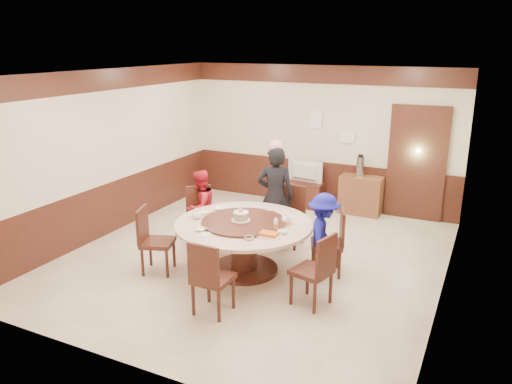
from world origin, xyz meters
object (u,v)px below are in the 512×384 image
at_px(thermos, 360,166).
at_px(side_cabinet, 361,195).
at_px(television, 303,172).
at_px(person_blue, 323,236).
at_px(tv_stand, 303,194).
at_px(person_red, 201,207).
at_px(banquet_table, 244,237).
at_px(person_standing, 275,196).
at_px(shrimp_platter, 269,235).
at_px(birthday_cake, 241,216).

bearing_deg(thermos, side_cabinet, 0.00).
relative_size(television, side_cabinet, 0.95).
relative_size(person_blue, side_cabinet, 1.54).
height_order(tv_stand, side_cabinet, side_cabinet).
height_order(person_red, thermos, person_red).
xyz_separation_m(banquet_table, television, (-0.32, 3.25, 0.19)).
height_order(banquet_table, thermos, thermos).
bearing_deg(person_blue, side_cabinet, -13.27).
bearing_deg(thermos, tv_stand, -178.49).
distance_m(person_standing, side_cabinet, 2.36).
relative_size(banquet_table, person_standing, 1.19).
bearing_deg(side_cabinet, person_blue, -85.91).
bearing_deg(television, person_standing, 105.60).
relative_size(banquet_table, thermos, 5.19).
bearing_deg(person_blue, television, 8.35).
distance_m(shrimp_platter, thermos, 3.62).
bearing_deg(side_cabinet, tv_stand, -178.55).
height_order(person_red, television, person_red).
relative_size(side_cabinet, thermos, 2.11).
relative_size(shrimp_platter, tv_stand, 0.35).
bearing_deg(person_red, side_cabinet, 150.06).
xyz_separation_m(shrimp_platter, tv_stand, (-0.87, 3.58, -0.53)).
xyz_separation_m(banquet_table, thermos, (0.82, 3.28, 0.41)).
relative_size(person_red, shrimp_platter, 4.13).
height_order(television, side_cabinet, television).
bearing_deg(thermos, person_red, -126.80).
height_order(person_red, side_cabinet, person_red).
bearing_deg(side_cabinet, thermos, 180.00).
bearing_deg(person_red, birthday_cake, 66.42).
bearing_deg(shrimp_platter, person_blue, 51.79).
xyz_separation_m(shrimp_platter, television, (-0.87, 3.58, -0.06)).
relative_size(television, thermos, 2.01).
bearing_deg(banquet_table, tv_stand, 95.62).
xyz_separation_m(tv_stand, thermos, (1.14, 0.03, 0.69)).
distance_m(banquet_table, side_cabinet, 3.39).
relative_size(person_standing, thermos, 4.37).
relative_size(person_red, tv_stand, 1.46).
bearing_deg(tv_stand, person_red, -107.54).
relative_size(person_blue, television, 1.61).
bearing_deg(shrimp_platter, tv_stand, 103.59).
xyz_separation_m(shrimp_platter, thermos, (0.28, 3.61, 0.16)).
distance_m(birthday_cake, tv_stand, 3.31).
xyz_separation_m(birthday_cake, tv_stand, (-0.28, 3.25, -0.59)).
xyz_separation_m(person_blue, thermos, (-0.26, 2.93, 0.33)).
relative_size(person_standing, side_cabinet, 2.07).
height_order(person_standing, person_blue, person_standing).
bearing_deg(tv_stand, side_cabinet, 1.45).
height_order(person_red, person_blue, person_red).
height_order(banquet_table, shrimp_platter, shrimp_platter).
distance_m(person_standing, person_red, 1.24).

